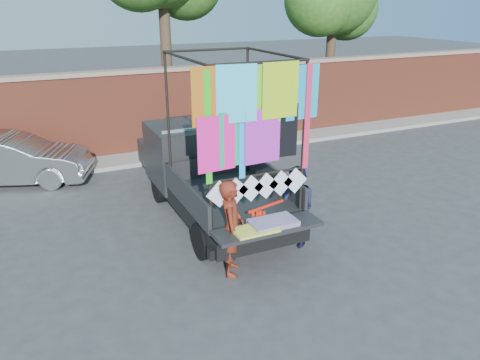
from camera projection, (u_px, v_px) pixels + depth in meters
name	position (u px, v px, depth m)	size (l,w,h in m)	color
ground	(247.00, 250.00, 9.02)	(90.00, 90.00, 0.00)	#38383A
brick_wall	(149.00, 111.00, 14.47)	(30.00, 0.45, 2.61)	#97402C
curb	(158.00, 156.00, 14.33)	(30.00, 1.20, 0.12)	gray
pickup_truck	(202.00, 169.00, 10.69)	(2.29, 5.75, 3.62)	black
sedan	(11.00, 160.00, 12.13)	(1.38, 3.95, 1.30)	#A2A5A8
woman	(231.00, 228.00, 8.00)	(0.63, 0.41, 1.73)	maroon
man	(296.00, 207.00, 8.99)	(0.78, 0.60, 1.60)	#151735
streamer_bundle	(262.00, 216.00, 8.43)	(0.82, 0.25, 0.58)	#FC230D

